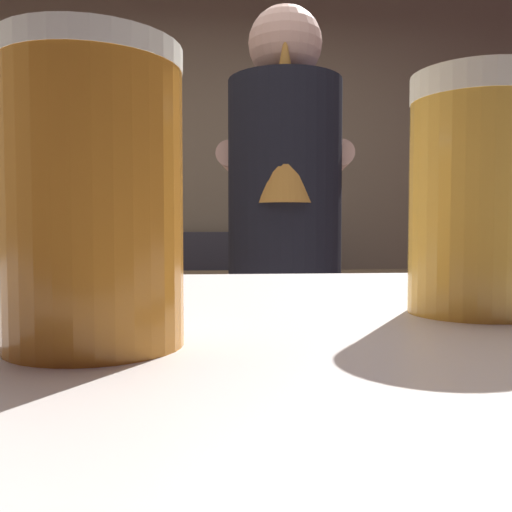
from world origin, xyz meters
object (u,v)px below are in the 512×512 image
Objects in this scene: pint_glass_near at (94,199)px; bottle_soy at (280,220)px; mixing_bowl at (129,272)px; pint_glass_far at (474,195)px; knife_block at (470,247)px; chefs_knife at (343,276)px; bottle_olive_oil at (266,217)px; bartender at (285,253)px.

bottle_soy is (0.48, 3.10, 0.04)m from pint_glass_near.
pint_glass_far is (0.46, -1.62, 0.18)m from mixing_bowl.
knife_block reaches higher than pint_glass_near.
mixing_bowl reaches higher than chefs_knife.
knife_block is 1.40× the size of mixing_bowl.
bottle_soy is 0.09m from bottle_olive_oil.
pint_glass_near is at bearing -126.48° from chefs_knife.
chefs_knife is at bearing -164.54° from knife_block.
chefs_knife is at bearing 4.26° from mixing_bowl.
knife_block is at bearing 59.32° from pint_glass_near.
mixing_bowl is at bearing 165.31° from chefs_knife.
bartender is 0.63m from mixing_bowl.
bartender reaches higher than bottle_olive_oil.
knife_block is at bearing -57.55° from bottle_olive_oil.
bartender is 8.80× the size of mixing_bowl.
bartender is 1.28m from pint_glass_far.
knife_block is at bearing -60.93° from bottle_soy.
pint_glass_far reaches higher than knife_block.
chefs_knife is (-0.58, -0.16, -0.10)m from knife_block.
mixing_bowl is 1.69m from pint_glass_far.
bottle_olive_oil is (0.63, 1.39, 0.23)m from mixing_bowl.
bottle_olive_oil reaches higher than bottle_soy.
bottle_olive_oil reaches higher than mixing_bowl.
bartender reaches higher than chefs_knife.
bottle_soy is at bearing 74.11° from chefs_knife.
pint_glass_near is (-0.55, -1.76, 0.19)m from chefs_knife.
knife_block is 1.85× the size of pint_glass_far.
knife_block is 1.15× the size of chefs_knife.
knife_block reaches higher than mixing_bowl.
bartender is at bearing -33.96° from mixing_bowl.
bottle_olive_oil is at bearing -175.14° from bottle_soy.
chefs_knife is 1.36m from bottle_soy.
knife_block is 1.18× the size of bottle_olive_oil.
bottle_soy reaches higher than pint_glass_far.
mixing_bowl is (-1.38, -0.22, -0.08)m from knife_block.
pint_glass_near is 3.14m from bottle_soy.
pint_glass_far is at bearing -95.02° from bottle_soy.
chefs_knife is 1.02× the size of bottle_olive_oil.
mixing_bowl is 0.84× the size of bottle_olive_oil.
bartender is 1.38m from pint_glass_near.
bottle_olive_oil is at bearing 65.49° from mixing_bowl.
bottle_olive_oil is at bearing 86.65° from pint_glass_far.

